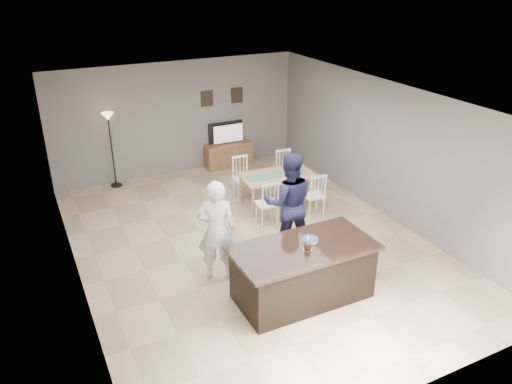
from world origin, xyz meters
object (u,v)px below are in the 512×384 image
tv_console (229,155)px  birthday_cake (308,247)px  woman (217,231)px  man (289,203)px  floor_lamp (109,130)px  kitchen_island (303,272)px  television (227,133)px  dining_table (277,180)px  plate_stack (310,240)px

tv_console → birthday_cake: 5.84m
woman → man: man is taller
man → birthday_cake: man is taller
floor_lamp → birthday_cake: bearing=-73.8°
man → floor_lamp: 4.78m
kitchen_island → television: size_ratio=2.35×
tv_console → man: man is taller
birthday_cake → dining_table: (1.20, 3.12, -0.36)m
dining_table → floor_lamp: floor_lamp is taller
television → dining_table: 2.64m
television → birthday_cake: television is taller
woman → birthday_cake: size_ratio=7.99×
woman → plate_stack: woman is taller
television → man: size_ratio=0.49×
television → woman: (-2.15, -4.55, -0.00)m
floor_lamp → kitchen_island: bearing=-73.5°
kitchen_island → floor_lamp: size_ratio=1.23×
kitchen_island → dining_table: dining_table is taller
tv_console → floor_lamp: bearing=179.6°
kitchen_island → man: size_ratio=1.16×
man → birthday_cake: size_ratio=8.59×
tv_console → dining_table: size_ratio=0.67×
television → dining_table: size_ratio=0.51×
kitchen_island → birthday_cake: birthday_cake is taller
television → dining_table: television is taller
tv_console → birthday_cake: (-1.20, -5.67, 0.65)m
kitchen_island → plate_stack: size_ratio=8.66×
tv_console → birthday_cake: size_ratio=5.58×
man → plate_stack: man is taller
dining_table → floor_lamp: size_ratio=1.03×
television → woman: woman is taller
birthday_cake → dining_table: size_ratio=0.12×
woman → plate_stack: 1.49m
kitchen_island → man: man is taller
kitchen_island → tv_console: (1.20, 5.57, -0.15)m
tv_console → floor_lamp: (-2.85, 0.02, 1.05)m
television → floor_lamp: 2.90m
television → plate_stack: size_ratio=3.68×
television → dining_table: (0.00, -2.62, -0.28)m
woman → dining_table: (2.15, 1.93, -0.27)m
woman → birthday_cake: 1.53m
tv_console → woman: (-2.15, -4.48, 0.56)m
kitchen_island → woman: (-0.95, 1.09, 0.40)m
plate_stack → floor_lamp: bearing=108.4°
tv_console → plate_stack: bearing=-100.7°
man → floor_lamp: size_ratio=1.06×
television → man: 4.34m
television → birthday_cake: bearing=78.2°
kitchen_island → dining_table: bearing=68.3°
tv_console → birthday_cake: birthday_cake is taller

